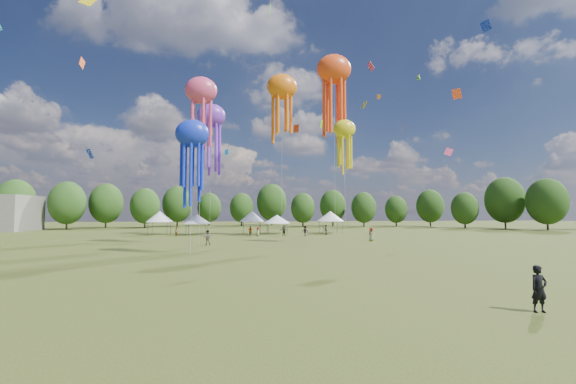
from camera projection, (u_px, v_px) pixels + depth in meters
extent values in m
plane|color=#384416|center=(350.00, 303.00, 16.85)|extent=(300.00, 300.00, 0.00)
imported|color=black|center=(539.00, 289.00, 15.25)|extent=(0.72, 0.47, 1.97)
imported|color=gray|center=(207.00, 238.00, 45.96)|extent=(0.99, 0.80, 1.92)
imported|color=gray|center=(258.00, 232.00, 63.38)|extent=(0.57, 0.81, 1.56)
imported|color=gray|center=(326.00, 230.00, 67.49)|extent=(0.82, 1.00, 1.87)
imported|color=gray|center=(305.00, 231.00, 63.62)|extent=(1.18, 0.73, 1.77)
imported|color=gray|center=(250.00, 231.00, 63.68)|extent=(1.12, 0.87, 1.78)
imported|color=gray|center=(284.00, 231.00, 64.07)|extent=(1.70, 1.56, 1.89)
imported|color=gray|center=(176.00, 232.00, 63.01)|extent=(0.48, 0.64, 1.60)
imported|color=gray|center=(371.00, 235.00, 52.87)|extent=(0.96, 1.10, 1.89)
cylinder|color=#47474C|center=(148.00, 229.00, 65.83)|extent=(0.08, 0.08, 2.32)
cylinder|color=#47474C|center=(152.00, 228.00, 69.18)|extent=(0.08, 0.08, 2.32)
cylinder|color=#47474C|center=(167.00, 229.00, 66.27)|extent=(0.08, 0.08, 2.32)
cylinder|color=#47474C|center=(171.00, 228.00, 69.63)|extent=(0.08, 0.08, 2.32)
cube|color=white|center=(160.00, 222.00, 67.79)|extent=(3.79, 3.79, 0.10)
cone|color=white|center=(160.00, 216.00, 67.85)|extent=(4.93, 4.93, 1.99)
cylinder|color=#47474C|center=(186.00, 230.00, 66.03)|extent=(0.08, 0.08, 2.00)
cylinder|color=#47474C|center=(189.00, 229.00, 69.54)|extent=(0.08, 0.08, 2.00)
cylinder|color=#47474C|center=(206.00, 230.00, 66.49)|extent=(0.08, 0.08, 2.00)
cylinder|color=#47474C|center=(207.00, 229.00, 70.00)|extent=(0.08, 0.08, 2.00)
cube|color=white|center=(197.00, 224.00, 68.07)|extent=(3.94, 3.94, 0.10)
cone|color=white|center=(197.00, 219.00, 68.12)|extent=(5.12, 5.12, 1.71)
cylinder|color=#47474C|center=(243.00, 228.00, 67.70)|extent=(0.08, 0.08, 2.34)
cylinder|color=#47474C|center=(243.00, 228.00, 70.87)|extent=(0.08, 0.08, 2.34)
cylinder|color=#47474C|center=(261.00, 228.00, 68.12)|extent=(0.08, 0.08, 2.34)
cylinder|color=#47474C|center=(260.00, 228.00, 71.29)|extent=(0.08, 0.08, 2.34)
cube|color=white|center=(252.00, 222.00, 69.56)|extent=(3.61, 3.61, 0.10)
cone|color=white|center=(252.00, 216.00, 69.62)|extent=(4.69, 4.69, 2.01)
cylinder|color=#47474C|center=(268.00, 229.00, 69.36)|extent=(0.08, 0.08, 1.94)
cylinder|color=#47474C|center=(267.00, 228.00, 72.97)|extent=(0.08, 0.08, 1.94)
cylinder|color=#47474C|center=(287.00, 229.00, 69.84)|extent=(0.08, 0.08, 1.94)
cylinder|color=#47474C|center=(285.00, 228.00, 73.44)|extent=(0.08, 0.08, 1.94)
cube|color=white|center=(277.00, 223.00, 71.46)|extent=(4.04, 4.04, 0.10)
cone|color=white|center=(277.00, 219.00, 71.51)|extent=(5.26, 5.26, 1.67)
cylinder|color=#47474C|center=(323.00, 228.00, 70.28)|extent=(0.08, 0.08, 2.33)
cylinder|color=#47474C|center=(319.00, 227.00, 74.02)|extent=(0.08, 0.08, 2.33)
cylinder|color=#47474C|center=(342.00, 228.00, 70.77)|extent=(0.08, 0.08, 2.33)
cylinder|color=#47474C|center=(337.00, 227.00, 74.51)|extent=(0.08, 0.08, 2.33)
cube|color=white|center=(330.00, 221.00, 72.46)|extent=(4.17, 4.17, 0.10)
cone|color=white|center=(330.00, 216.00, 72.52)|extent=(5.43, 5.43, 2.00)
ellipsoid|color=#E84472|center=(201.00, 90.00, 47.03)|extent=(4.14, 2.90, 3.52)
cylinder|color=beige|center=(200.00, 167.00, 46.47)|extent=(0.03, 0.03, 20.08)
ellipsoid|color=orange|center=(282.00, 87.00, 60.75)|extent=(5.06, 3.54, 4.30)
cylinder|color=beige|center=(282.00, 161.00, 60.04)|extent=(0.03, 0.03, 25.31)
ellipsoid|color=yellow|center=(344.00, 129.00, 48.65)|extent=(3.03, 2.12, 2.58)
cylinder|color=beige|center=(345.00, 186.00, 48.22)|extent=(0.03, 0.03, 15.41)
ellipsoid|color=#7E32E0|center=(211.00, 116.00, 65.37)|extent=(5.08, 3.56, 4.32)
cylinder|color=beige|center=(211.00, 175.00, 64.76)|extent=(0.03, 0.03, 21.67)
ellipsoid|color=#172ED4|center=(192.00, 134.00, 36.61)|extent=(3.38, 2.37, 2.87)
cylinder|color=beige|center=(191.00, 194.00, 36.27)|extent=(0.03, 0.03, 12.16)
ellipsoid|color=#FF4A16|center=(334.00, 69.00, 61.82)|extent=(5.95, 4.16, 5.06)
cylinder|color=beige|center=(335.00, 152.00, 61.02)|extent=(0.03, 0.03, 28.68)
cube|color=#FF4A16|center=(296.00, 129.00, 78.95)|extent=(1.20, 0.93, 1.85)
cube|color=orange|center=(379.00, 97.00, 75.77)|extent=(0.72, 0.37, 0.95)
cube|color=#56CA21|center=(321.00, 124.00, 59.19)|extent=(0.63, 1.12, 1.40)
cube|color=#172ED4|center=(486.00, 26.00, 41.46)|extent=(1.23, 0.72, 1.34)
cube|color=#7E32E0|center=(211.00, 0.00, 78.12)|extent=(0.31, 0.78, 1.02)
cube|color=#FF4A16|center=(457.00, 94.00, 51.03)|extent=(1.20, 0.65, 1.62)
cube|color=yellow|center=(88.00, 0.00, 34.46)|extent=(1.65, 0.83, 1.71)
cube|color=#56CA21|center=(270.00, 10.00, 56.56)|extent=(0.50, 1.64, 1.99)
cube|color=#172ED4|center=(198.00, 124.00, 76.22)|extent=(1.06, 2.23, 2.49)
cube|color=#E84472|center=(371.00, 66.00, 67.89)|extent=(0.86, 1.53, 1.78)
cube|color=#FF4A16|center=(402.00, 127.00, 76.37)|extent=(0.84, 2.25, 2.74)
cube|color=yellow|center=(364.00, 105.00, 78.87)|extent=(0.98, 1.71, 1.94)
cube|color=#56CA21|center=(418.00, 78.00, 57.80)|extent=(0.17, 0.84, 0.98)
cube|color=#172ED4|center=(90.00, 154.00, 75.65)|extent=(1.89, 1.86, 1.87)
cube|color=#1AC4E1|center=(227.00, 152.00, 67.74)|extent=(0.78, 0.71, 1.11)
cube|color=#E84472|center=(449.00, 152.00, 54.41)|extent=(1.50, 0.78, 1.49)
cube|color=#FF4A16|center=(82.00, 63.00, 37.30)|extent=(0.17, 1.11, 1.25)
cube|color=orange|center=(209.00, 130.00, 73.00)|extent=(1.56, 1.39, 2.35)
cylinder|color=#38281C|center=(15.00, 222.00, 88.79)|extent=(0.44, 0.44, 3.53)
ellipsoid|color=#264717|center=(16.00, 202.00, 89.07)|extent=(8.83, 8.83, 11.04)
cylinder|color=#38281C|center=(67.00, 223.00, 88.17)|extent=(0.44, 0.44, 3.36)
ellipsoid|color=#264717|center=(67.00, 203.00, 88.44)|extent=(8.40, 8.40, 10.51)
cylinder|color=#38281C|center=(106.00, 222.00, 96.25)|extent=(0.44, 0.44, 3.41)
ellipsoid|color=#264717|center=(106.00, 203.00, 96.53)|extent=(8.53, 8.53, 10.66)
cylinder|color=#38281C|center=(145.00, 222.00, 97.10)|extent=(0.44, 0.44, 3.07)
ellipsoid|color=#264717|center=(145.00, 206.00, 97.34)|extent=(7.66, 7.66, 9.58)
cylinder|color=#38281C|center=(177.00, 221.00, 106.26)|extent=(0.44, 0.44, 3.43)
ellipsoid|color=#264717|center=(177.00, 204.00, 106.54)|extent=(8.58, 8.58, 10.73)
cylinder|color=#38281C|center=(209.00, 221.00, 112.96)|extent=(0.44, 0.44, 2.95)
ellipsoid|color=#264717|center=(209.00, 207.00, 113.20)|extent=(7.37, 7.37, 9.21)
cylinder|color=#38281C|center=(242.00, 221.00, 110.41)|extent=(0.44, 0.44, 2.89)
ellipsoid|color=#264717|center=(242.00, 208.00, 110.65)|extent=(7.23, 7.23, 9.04)
cylinder|color=#38281C|center=(272.00, 219.00, 116.08)|extent=(0.44, 0.44, 3.84)
ellipsoid|color=#264717|center=(272.00, 202.00, 116.39)|extent=(9.60, 9.60, 11.99)
cylinder|color=#38281C|center=(303.00, 222.00, 106.20)|extent=(0.44, 0.44, 2.84)
ellipsoid|color=#264717|center=(303.00, 208.00, 106.43)|extent=(7.11, 7.11, 8.89)
cylinder|color=#38281C|center=(333.00, 221.00, 110.05)|extent=(0.44, 0.44, 3.16)
ellipsoid|color=#264717|center=(333.00, 206.00, 110.30)|extent=(7.91, 7.91, 9.88)
cylinder|color=#38281C|center=(364.00, 222.00, 105.37)|extent=(0.44, 0.44, 2.88)
ellipsoid|color=#264717|center=(364.00, 208.00, 105.60)|extent=(7.21, 7.21, 9.01)
cylinder|color=#38281C|center=(396.00, 222.00, 108.71)|extent=(0.44, 0.44, 2.63)
ellipsoid|color=#264717|center=(396.00, 209.00, 108.92)|extent=(6.57, 6.57, 8.22)
cylinder|color=#38281C|center=(430.00, 221.00, 106.42)|extent=(0.44, 0.44, 3.13)
ellipsoid|color=#264717|center=(430.00, 206.00, 106.67)|extent=(7.81, 7.81, 9.77)
cylinder|color=#38281C|center=(465.00, 223.00, 95.02)|extent=(0.44, 0.44, 2.72)
ellipsoid|color=#264717|center=(465.00, 208.00, 95.24)|extent=(6.80, 6.80, 8.50)
cylinder|color=#38281C|center=(505.00, 221.00, 93.41)|extent=(0.44, 0.44, 3.81)
ellipsoid|color=#264717|center=(505.00, 200.00, 93.72)|extent=(9.52, 9.52, 11.90)
cylinder|color=#38281C|center=(548.00, 223.00, 84.84)|extent=(0.44, 0.44, 3.51)
ellipsoid|color=#264717|center=(547.00, 201.00, 85.13)|extent=(8.78, 8.78, 10.97)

